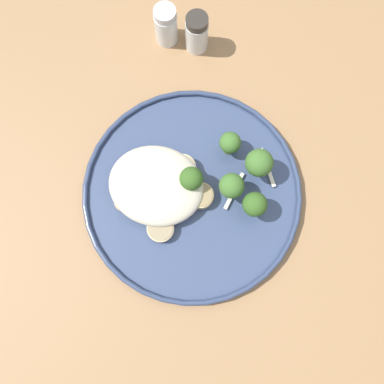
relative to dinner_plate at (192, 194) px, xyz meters
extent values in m
plane|color=#665B51|center=(0.05, -0.02, -0.75)|extent=(6.00, 6.00, 0.00)
cube|color=#9E754C|center=(0.05, -0.02, -0.03)|extent=(1.40, 1.00, 0.04)
cube|color=olive|center=(-0.59, 0.42, -0.40)|extent=(0.06, 0.06, 0.70)
cylinder|color=#38476B|center=(0.00, 0.00, 0.00)|extent=(0.29, 0.29, 0.01)
torus|color=#334162|center=(0.00, 0.00, 0.01)|extent=(0.29, 0.29, 0.01)
ellipsoid|color=beige|center=(-0.05, -0.01, 0.02)|extent=(0.12, 0.11, 0.04)
cylinder|color=beige|center=(-0.04, -0.01, 0.01)|extent=(0.03, 0.03, 0.01)
cylinder|color=#988766|center=(-0.04, -0.01, 0.02)|extent=(0.03, 0.03, 0.00)
cylinder|color=#E5C689|center=(-0.04, 0.01, 0.01)|extent=(0.02, 0.02, 0.01)
cylinder|color=#958159|center=(-0.04, 0.01, 0.02)|extent=(0.02, 0.02, 0.00)
cylinder|color=beige|center=(-0.02, 0.03, 0.01)|extent=(0.04, 0.04, 0.01)
cylinder|color=#988766|center=(-0.02, 0.03, 0.02)|extent=(0.03, 0.03, 0.00)
cylinder|color=beige|center=(-0.03, -0.06, 0.01)|extent=(0.03, 0.03, 0.01)
cylinder|color=#988766|center=(-0.03, -0.06, 0.02)|extent=(0.03, 0.03, 0.00)
cylinder|color=#E5C689|center=(0.01, 0.00, 0.01)|extent=(0.03, 0.03, 0.01)
cylinder|color=#958159|center=(0.01, 0.00, 0.02)|extent=(0.03, 0.03, 0.00)
cylinder|color=#DBB77A|center=(-0.08, -0.04, 0.01)|extent=(0.02, 0.02, 0.01)
cylinder|color=#8E774F|center=(-0.08, -0.04, 0.02)|extent=(0.02, 0.02, 0.00)
cylinder|color=#DBB77A|center=(-0.03, -0.02, 0.01)|extent=(0.03, 0.03, 0.01)
cylinder|color=#8E774F|center=(-0.03, -0.02, 0.02)|extent=(0.03, 0.03, 0.00)
cylinder|color=#7A994C|center=(0.07, 0.05, 0.02)|extent=(0.02, 0.02, 0.03)
sphere|color=#42702D|center=(0.07, 0.05, 0.04)|extent=(0.04, 0.04, 0.04)
cylinder|color=#7A994C|center=(0.00, 0.01, 0.01)|extent=(0.01, 0.01, 0.02)
sphere|color=#386023|center=(0.00, 0.01, 0.04)|extent=(0.03, 0.03, 0.03)
cylinder|color=#7A994C|center=(0.05, 0.02, 0.01)|extent=(0.02, 0.02, 0.03)
sphere|color=#42702D|center=(0.05, 0.02, 0.04)|extent=(0.03, 0.03, 0.03)
cylinder|color=#7A994C|center=(0.03, 0.07, 0.01)|extent=(0.02, 0.02, 0.02)
sphere|color=#42702D|center=(0.03, 0.07, 0.03)|extent=(0.03, 0.03, 0.03)
cylinder|color=#7A994C|center=(0.08, 0.00, 0.01)|extent=(0.02, 0.02, 0.02)
sphere|color=#386023|center=(0.08, 0.00, 0.04)|extent=(0.03, 0.03, 0.03)
cube|color=silver|center=(0.05, 0.02, 0.01)|extent=(0.02, 0.05, 0.00)
cube|color=silver|center=(0.09, 0.06, 0.01)|extent=(0.03, 0.05, 0.00)
cube|color=silver|center=(0.00, -0.02, 0.01)|extent=(0.03, 0.05, 0.00)
cylinder|color=white|center=(-0.10, 0.21, 0.02)|extent=(0.03, 0.03, 0.05)
cylinder|color=silver|center=(-0.10, 0.21, 0.05)|extent=(0.03, 0.03, 0.01)
cylinder|color=white|center=(-0.05, 0.21, 0.02)|extent=(0.03, 0.03, 0.05)
cylinder|color=#332D28|center=(-0.05, 0.21, 0.05)|extent=(0.03, 0.03, 0.01)
camera|label=1|loc=(0.03, -0.11, 0.58)|focal=42.07mm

